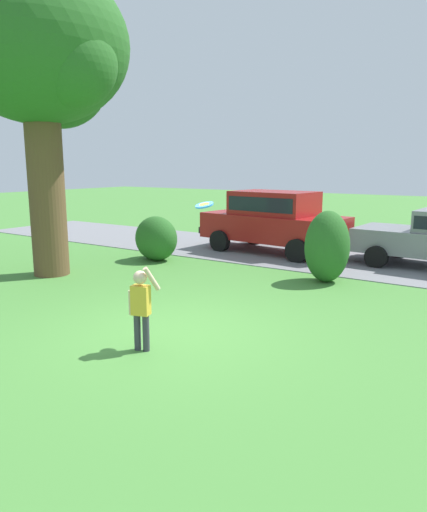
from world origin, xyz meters
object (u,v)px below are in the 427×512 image
Objects in this scene: oak_tree_large at (44,57)px; parked_suv at (274,218)px; frisbee at (204,205)px; child_thrower at (141,304)px.

oak_tree_large reaches higher than parked_suv.
oak_tree_large reaches higher than frisbee.
child_thrower is 1.74m from frisbee.
oak_tree_large is 7.72m from parked_suv.
oak_tree_large is at bearing 153.30° from child_thrower.
frisbee reaches higher than child_thrower.
parked_suv is (3.26, 5.66, -4.12)m from oak_tree_large.
child_thrower is 4.51× the size of frisbee.
child_thrower is (5.29, -2.66, -4.48)m from oak_tree_large.
child_thrower is at bearing -118.59° from frisbee.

